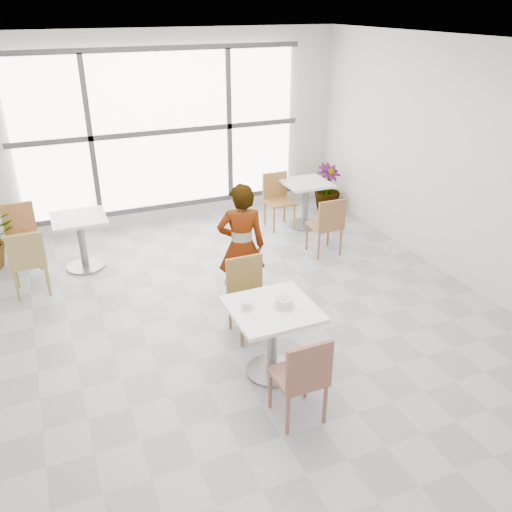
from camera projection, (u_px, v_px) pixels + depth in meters
name	position (u px, v px, depth m)	size (l,w,h in m)	color
floor	(246.00, 324.00, 6.11)	(7.00, 7.00, 0.00)	#9E9EA5
ceiling	(243.00, 44.00, 4.81)	(7.00, 7.00, 0.00)	white
wall_back	(162.00, 131.00, 8.36)	(6.00, 6.00, 0.00)	silver
wall_right	(471.00, 168.00, 6.52)	(7.00, 7.00, 0.00)	silver
window	(163.00, 132.00, 8.31)	(4.60, 0.07, 2.52)	white
main_table	(272.00, 328.00, 5.10)	(0.80, 0.80, 0.75)	white
chair_near	(303.00, 375.00, 4.49)	(0.42, 0.42, 0.87)	brown
chair_far	(248.00, 291.00, 5.79)	(0.42, 0.42, 0.87)	olive
oatmeal_bowl	(284.00, 302.00, 5.00)	(0.21, 0.21, 0.10)	silver
coffee_cup	(246.00, 306.00, 4.97)	(0.16, 0.13, 0.07)	silver
person	(241.00, 247.00, 6.19)	(0.56, 0.37, 1.54)	black
bg_table_left	(81.00, 235.00, 7.20)	(0.70, 0.70, 0.75)	white
bg_table_right	(306.00, 198.00, 8.56)	(0.70, 0.70, 0.75)	silver
bg_chair_left_near	(28.00, 259.00, 6.51)	(0.42, 0.42, 0.87)	#997F48
bg_chair_left_far	(21.00, 231.00, 7.29)	(0.42, 0.42, 0.87)	#A46739
bg_chair_right_near	(327.00, 223.00, 7.55)	(0.42, 0.42, 0.87)	brown
bg_chair_right_far	(277.00, 196.00, 8.57)	(0.42, 0.42, 0.87)	#A06F35
plant_right	(327.00, 188.00, 9.26)	(0.45, 0.45, 0.81)	#4E7E39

